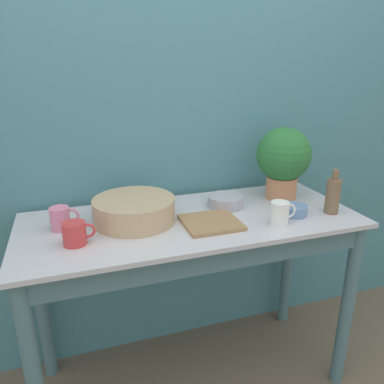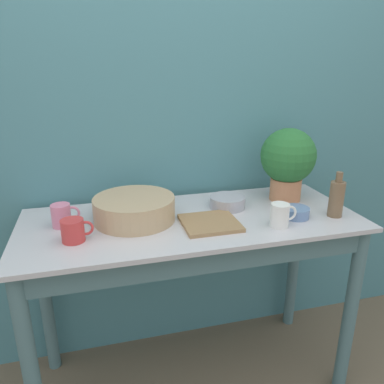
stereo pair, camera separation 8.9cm
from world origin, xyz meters
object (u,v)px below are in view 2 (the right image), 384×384
at_px(potted_plant, 288,160).
at_px(mug_red, 73,230).
at_px(bottle_tall, 337,198).
at_px(bowl_small_steel, 227,202).
at_px(bowl_wash_large, 134,209).
at_px(bowl_small_blue, 296,212).
at_px(tray_board, 210,223).
at_px(mug_white, 280,215).
at_px(mug_pink, 62,215).

distance_m(potted_plant, mug_red, 1.02).
bearing_deg(bottle_tall, bowl_small_steel, 152.63).
distance_m(bowl_wash_large, bowl_small_steel, 0.43).
xyz_separation_m(bottle_tall, bowl_small_blue, (-0.17, 0.03, -0.06)).
bearing_deg(tray_board, bowl_small_blue, -2.96).
distance_m(potted_plant, bowl_wash_large, 0.76).
relative_size(bottle_tall, bowl_small_blue, 1.74).
distance_m(mug_white, tray_board, 0.29).
relative_size(bowl_small_steel, bowl_small_blue, 1.42).
distance_m(bottle_tall, mug_white, 0.29).
relative_size(potted_plant, mug_pink, 3.07).
bearing_deg(mug_red, bowl_wash_large, 30.06).
height_order(mug_white, tray_board, mug_white).
bearing_deg(tray_board, mug_pink, 166.27).
bearing_deg(bowl_small_blue, bottle_tall, -10.41).
distance_m(bottle_tall, bowl_small_blue, 0.19).
relative_size(mug_pink, bowl_small_steel, 0.70).
bearing_deg(bottle_tall, bowl_wash_large, 167.92).
bearing_deg(bottle_tall, mug_white, -172.48).
bearing_deg(mug_white, bowl_small_steel, 117.91).
bearing_deg(bowl_small_blue, mug_white, -148.53).
bearing_deg(bowl_small_steel, mug_white, -62.09).
height_order(bowl_wash_large, tray_board, bowl_wash_large).
height_order(bowl_wash_large, mug_pink, bowl_wash_large).
relative_size(bowl_wash_large, mug_pink, 3.02).
height_order(mug_red, tray_board, mug_red).
distance_m(mug_red, bowl_small_blue, 0.93).
bearing_deg(potted_plant, bowl_wash_large, -174.97).
relative_size(bowl_small_blue, tray_board, 0.50).
height_order(mug_pink, bowl_small_steel, mug_pink).
distance_m(potted_plant, mug_pink, 1.05).
distance_m(bottle_tall, mug_red, 1.10).
xyz_separation_m(mug_white, bowl_small_blue, (0.11, 0.07, -0.03)).
bearing_deg(bowl_small_blue, tray_board, 177.04).
bearing_deg(tray_board, bottle_tall, -5.28).
height_order(mug_white, bowl_small_blue, mug_white).
bearing_deg(bowl_wash_large, bottle_tall, -12.08).
xyz_separation_m(potted_plant, bowl_small_steel, (-0.31, -0.03, -0.17)).
distance_m(potted_plant, tray_board, 0.53).
relative_size(bottle_tall, tray_board, 0.87).
bearing_deg(tray_board, potted_plant, 23.68).
height_order(mug_red, bowl_small_steel, mug_red).
bearing_deg(bowl_small_steel, tray_board, -129.43).
xyz_separation_m(potted_plant, bottle_tall, (0.11, -0.25, -0.12)).
distance_m(bowl_wash_large, mug_white, 0.61).
height_order(mug_pink, mug_white, mug_white).
height_order(potted_plant, bowl_small_blue, potted_plant).
relative_size(potted_plant, bottle_tall, 1.75).
height_order(bottle_tall, mug_white, bottle_tall).
bearing_deg(potted_plant, mug_white, -121.64).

